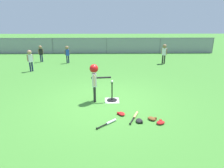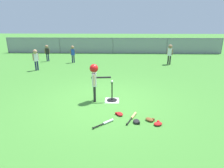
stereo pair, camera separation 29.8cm
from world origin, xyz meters
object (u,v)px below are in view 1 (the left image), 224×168
baseball_on_tee (112,81)px  fielder_deep_left (67,52)px  spare_bat_silver (109,123)px  glove_by_plate (152,119)px  glove_near_bats (121,114)px  fielder_near_right (164,51)px  batter_child (94,75)px  glove_outfield_drop (161,122)px  spare_bat_wood (135,116)px  glove_tossed_aside (139,121)px  fielder_deep_center (30,58)px  fielder_deep_right (41,51)px  batting_tee (112,98)px

baseball_on_tee → fielder_deep_left: size_ratio=0.07×
spare_bat_silver → glove_by_plate: glove_by_plate is taller
glove_near_bats → fielder_near_right: bearing=65.9°
batter_child → fielder_near_right: batter_child is taller
glove_outfield_drop → batter_child: bearing=140.1°
batter_child → spare_bat_wood: 1.74m
fielder_near_right → glove_tossed_aside: fielder_near_right is taller
fielder_near_right → fielder_deep_center: fielder_near_right is taller
baseball_on_tee → fielder_deep_right: bearing=124.6°
batter_child → glove_by_plate: batter_child is taller
baseball_on_tee → spare_bat_wood: bearing=-62.7°
fielder_near_right → spare_bat_wood: size_ratio=1.72×
batting_tee → glove_near_bats: (0.23, -0.99, -0.05)m
fielder_deep_right → spare_bat_silver: size_ratio=1.98×
batter_child → glove_near_bats: bearing=-50.8°
batter_child → baseball_on_tee: bearing=5.6°
fielder_near_right → spare_bat_wood: (-2.48, -6.46, -0.69)m
fielder_deep_left → glove_by_plate: fielder_deep_left is taller
fielder_deep_center → fielder_deep_left: bearing=53.1°
batting_tee → spare_bat_wood: (0.58, -1.12, -0.06)m
batting_tee → glove_outfield_drop: (1.17, -1.47, -0.05)m
fielder_deep_left → spare_bat_wood: size_ratio=1.54×
batter_child → glove_tossed_aside: 1.95m
batting_tee → baseball_on_tee: size_ratio=8.03×
spare_bat_silver → batting_tee: bearing=86.2°
spare_bat_wood → fielder_deep_center: bearing=132.6°
batter_child → spare_bat_silver: (0.43, -1.40, -0.81)m
baseball_on_tee → glove_tossed_aside: size_ratio=0.31×
fielder_near_right → glove_outfield_drop: size_ratio=4.13×
glove_by_plate → spare_bat_wood: bearing=160.0°
batter_child → fielder_deep_right: batter_child is taller
baseball_on_tee → glove_by_plate: 1.72m
batter_child → spare_bat_wood: size_ratio=1.83×
spare_bat_wood → baseball_on_tee: bearing=117.3°
glove_near_bats → batting_tee: bearing=103.2°
glove_near_bats → fielder_deep_center: bearing=131.1°
glove_tossed_aside → fielder_deep_center: bearing=131.6°
fielder_deep_left → glove_near_bats: size_ratio=3.72×
baseball_on_tee → fielder_deep_right: fielder_deep_right is taller
batting_tee → batter_child: bearing=-174.4°
glove_by_plate → batting_tee: bearing=128.0°
batting_tee → fielder_deep_left: size_ratio=0.60×
fielder_deep_left → spare_bat_silver: fielder_deep_left is taller
fielder_deep_right → fielder_deep_left: (1.64, -0.34, 0.01)m
baseball_on_tee → batter_child: batter_child is taller
fielder_deep_right → baseball_on_tee: bearing=-55.4°
batting_tee → spare_bat_wood: bearing=-62.7°
spare_bat_silver → glove_near_bats: size_ratio=1.85×
spare_bat_silver → spare_bat_wood: bearing=25.8°
batter_child → fielder_deep_center: (-3.36, 3.79, -0.17)m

